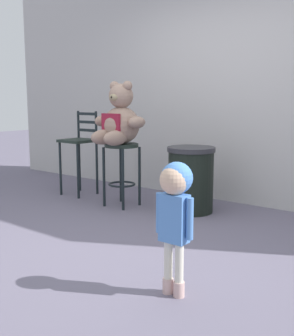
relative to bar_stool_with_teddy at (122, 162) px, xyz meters
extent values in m
plane|color=slate|center=(0.82, -0.89, -0.52)|extent=(24.00, 24.00, 0.00)
cube|color=#BCB9B6|center=(0.82, 1.11, 1.38)|extent=(7.68, 0.30, 3.80)
cylinder|color=black|center=(0.00, 0.00, 0.19)|extent=(0.39, 0.39, 0.04)
cylinder|color=black|center=(-0.15, -0.15, -0.18)|extent=(0.03, 0.03, 0.69)
cylinder|color=black|center=(0.15, -0.15, -0.18)|extent=(0.03, 0.03, 0.69)
cylinder|color=black|center=(-0.15, 0.15, -0.18)|extent=(0.03, 0.03, 0.69)
cylinder|color=black|center=(0.15, 0.15, -0.18)|extent=(0.03, 0.03, 0.69)
torus|color=black|center=(0.00, 0.00, -0.27)|extent=(0.31, 0.31, 0.02)
sphere|color=gray|center=(0.00, 0.00, 0.42)|extent=(0.42, 0.42, 0.42)
cube|color=maroon|center=(0.00, -0.17, 0.43)|extent=(0.26, 0.03, 0.25)
sphere|color=gray|center=(0.00, 0.00, 0.74)|extent=(0.28, 0.28, 0.28)
ellipsoid|color=gray|center=(0.00, -0.12, 0.73)|extent=(0.12, 0.09, 0.08)
sphere|color=black|center=(0.00, -0.15, 0.73)|extent=(0.03, 0.03, 0.03)
sphere|color=gray|center=(-0.10, 0.00, 0.85)|extent=(0.11, 0.11, 0.11)
sphere|color=gray|center=(0.10, 0.00, 0.85)|extent=(0.11, 0.11, 0.11)
ellipsoid|color=gray|center=(-0.25, -0.03, 0.46)|extent=(0.15, 0.23, 0.13)
ellipsoid|color=gray|center=(0.25, -0.03, 0.46)|extent=(0.15, 0.23, 0.13)
ellipsoid|color=gray|center=(-0.09, -0.20, 0.29)|extent=(0.14, 0.36, 0.17)
ellipsoid|color=gray|center=(0.09, -0.20, 0.29)|extent=(0.14, 0.36, 0.17)
cylinder|color=beige|center=(1.73, -1.51, -0.47)|extent=(0.07, 0.07, 0.10)
cylinder|color=silver|center=(1.73, -1.51, -0.29)|extent=(0.05, 0.05, 0.25)
cylinder|color=beige|center=(1.81, -1.51, -0.47)|extent=(0.07, 0.07, 0.10)
cylinder|color=silver|center=(1.81, -1.51, -0.29)|extent=(0.05, 0.05, 0.25)
cube|color=#5085D0|center=(1.77, -1.51, -0.02)|extent=(0.18, 0.10, 0.30)
cylinder|color=#5085D0|center=(1.66, -1.51, 0.00)|extent=(0.04, 0.04, 0.26)
cylinder|color=#5085D0|center=(1.89, -1.51, 0.00)|extent=(0.04, 0.04, 0.26)
sphere|color=#D8B293|center=(1.77, -1.51, 0.22)|extent=(0.18, 0.18, 0.18)
sphere|color=#4D86D5|center=(1.77, -1.49, 0.23)|extent=(0.20, 0.20, 0.20)
cylinder|color=black|center=(0.76, 0.27, -0.19)|extent=(0.49, 0.49, 0.67)
cylinder|color=#2D2D33|center=(0.76, 0.27, 0.17)|extent=(0.52, 0.52, 0.05)
cube|color=black|center=(-0.83, 0.10, 0.18)|extent=(0.39, 0.39, 0.03)
cylinder|color=black|center=(-1.00, -0.06, -0.18)|extent=(0.03, 0.03, 0.69)
cylinder|color=black|center=(-0.67, -0.06, -0.18)|extent=(0.03, 0.03, 0.69)
cylinder|color=black|center=(-1.00, 0.27, -0.18)|extent=(0.03, 0.03, 0.69)
cylinder|color=black|center=(-0.67, 0.27, -0.18)|extent=(0.03, 0.03, 0.69)
cylinder|color=black|center=(-1.00, 0.27, 0.38)|extent=(0.03, 0.03, 0.35)
cylinder|color=black|center=(-0.67, 0.27, 0.38)|extent=(0.03, 0.03, 0.35)
cube|color=black|center=(-0.83, 0.27, 0.31)|extent=(0.33, 0.02, 0.04)
cube|color=black|center=(-0.83, 0.27, 0.41)|extent=(0.33, 0.02, 0.04)
cube|color=black|center=(-0.83, 0.27, 0.52)|extent=(0.33, 0.02, 0.04)
camera|label=1|loc=(3.20, -3.60, 0.71)|focal=45.29mm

